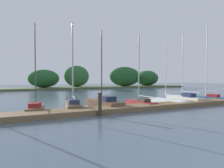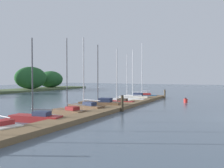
{
  "view_description": "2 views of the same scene",
  "coord_description": "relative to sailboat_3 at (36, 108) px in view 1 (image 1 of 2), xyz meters",
  "views": [
    {
      "loc": [
        -4.74,
        -0.84,
        2.44
      ],
      "look_at": [
        1.62,
        12.95,
        1.98
      ],
      "focal_mm": 29.9,
      "sensor_mm": 36.0,
      "label": 1
    },
    {
      "loc": [
        -19.65,
        1.52,
        3.18
      ],
      "look_at": [
        4.17,
        13.83,
        2.34
      ],
      "focal_mm": 37.25,
      "sensor_mm": 36.0,
      "label": 2
    }
  ],
  "objects": [
    {
      "name": "sailboat_7",
      "position": [
        11.81,
        -0.28,
        -0.08
      ],
      "size": [
        1.7,
        4.34,
        6.0
      ],
      "rotation": [
        0.0,
        0.0,
        1.67
      ],
      "color": "white",
      "rests_on": "ground"
    },
    {
      "name": "sailboat_8",
      "position": [
        14.14,
        -0.2,
        0.08
      ],
      "size": [
        1.44,
        4.15,
        6.91
      ],
      "rotation": [
        0.0,
        0.0,
        1.65
      ],
      "color": "silver",
      "rests_on": "ground"
    },
    {
      "name": "sailboat_9",
      "position": [
        17.61,
        -0.29,
        0.07
      ],
      "size": [
        1.9,
        4.1,
        8.22
      ],
      "rotation": [
        0.0,
        0.0,
        1.79
      ],
      "color": "#285684",
      "rests_on": "ground"
    },
    {
      "name": "mooring_piling_1",
      "position": [
        3.72,
        -3.25,
        0.43
      ],
      "size": [
        0.27,
        0.27,
        1.49
      ],
      "color": "#3D3323",
      "rests_on": "ground"
    },
    {
      "name": "sailboat_5",
      "position": [
        5.27,
        0.06,
        0.07
      ],
      "size": [
        2.06,
        4.62,
        6.48
      ],
      "rotation": [
        0.0,
        0.0,
        1.74
      ],
      "color": "brown",
      "rests_on": "ground"
    },
    {
      "name": "sailboat_4",
      "position": [
        2.77,
        0.19,
        0.1
      ],
      "size": [
        1.57,
        4.04,
        6.87
      ],
      "rotation": [
        0.0,
        0.0,
        1.42
      ],
      "color": "brown",
      "rests_on": "ground"
    },
    {
      "name": "sailboat_6",
      "position": [
        8.62,
        -0.46,
        0.04
      ],
      "size": [
        1.19,
        3.83,
        6.42
      ],
      "rotation": [
        0.0,
        0.0,
        1.64
      ],
      "color": "maroon",
      "rests_on": "ground"
    },
    {
      "name": "far_shore",
      "position": [
        5.64,
        29.67,
        1.88
      ],
      "size": [
        71.83,
        8.0,
        5.58
      ],
      "color": "#4C5B38",
      "rests_on": "ground"
    },
    {
      "name": "sailboat_3",
      "position": [
        0.0,
        0.0,
        0.0
      ],
      "size": [
        1.44,
        3.56,
        6.41
      ],
      "rotation": [
        0.0,
        0.0,
        1.45
      ],
      "color": "brown",
      "rests_on": "ground"
    },
    {
      "name": "dock_pier",
      "position": [
        4.14,
        -2.16,
        -0.15
      ],
      "size": [
        30.76,
        1.8,
        0.35
      ],
      "color": "brown",
      "rests_on": "ground"
    }
  ]
}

